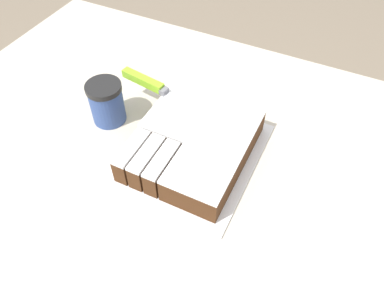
# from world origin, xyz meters

# --- Properties ---
(countertop) EXTENTS (1.40, 1.10, 0.90)m
(countertop) POSITION_xyz_m (0.00, 0.00, 0.45)
(countertop) COLOR beige
(countertop) RESTS_ON ground_plane
(cake_board) EXTENTS (0.31, 0.36, 0.01)m
(cake_board) POSITION_xyz_m (0.06, 0.04, 0.90)
(cake_board) COLOR white
(cake_board) RESTS_ON countertop
(cake) EXTENTS (0.26, 0.31, 0.07)m
(cake) POSITION_xyz_m (0.06, 0.04, 0.94)
(cake) COLOR #472814
(cake) RESTS_ON cake_board
(knife) EXTENTS (0.36, 0.08, 0.02)m
(knife) POSITION_xyz_m (-0.10, 0.14, 0.98)
(knife) COLOR silver
(knife) RESTS_ON cake
(coffee_cup) EXTENTS (0.09, 0.09, 0.12)m
(coffee_cup) POSITION_xyz_m (-0.20, 0.06, 0.96)
(coffee_cup) COLOR #334C8C
(coffee_cup) RESTS_ON countertop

